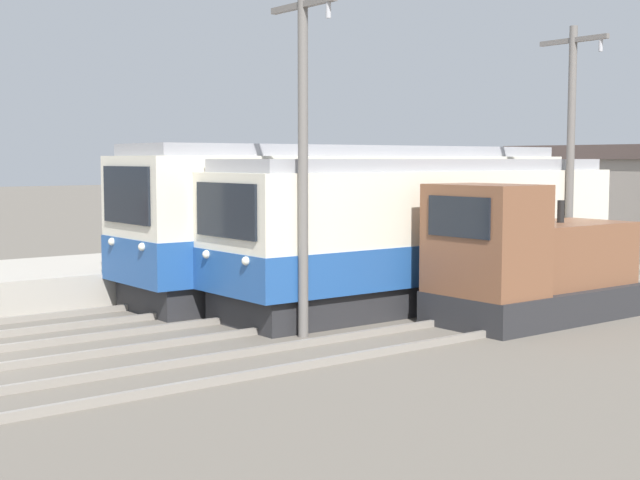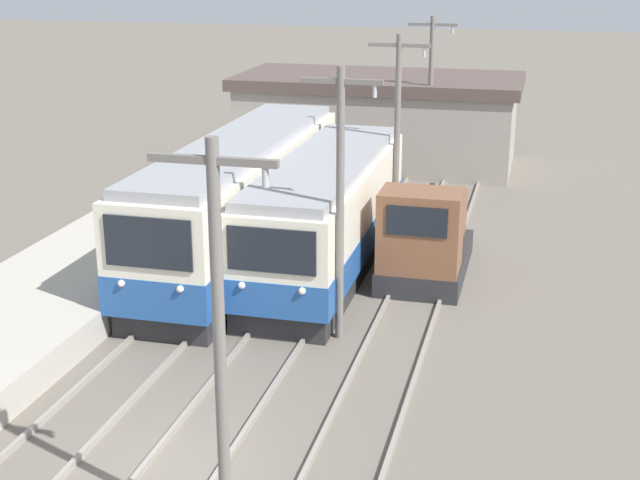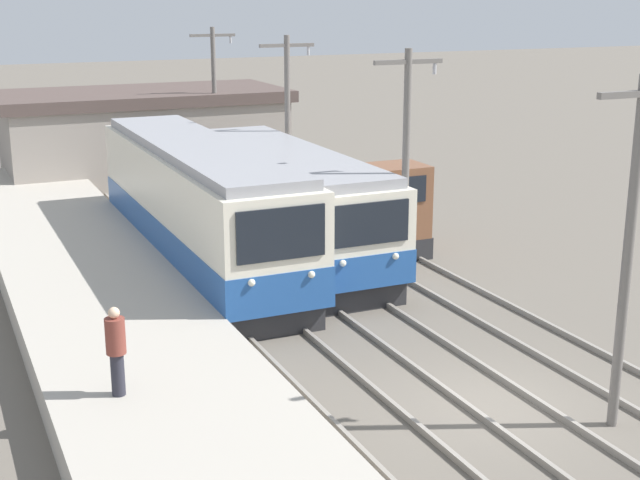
% 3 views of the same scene
% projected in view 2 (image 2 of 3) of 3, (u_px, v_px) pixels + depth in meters
% --- Properties ---
extents(ground_plane, '(200.00, 200.00, 0.00)m').
position_uv_depth(ground_plane, '(172.00, 471.00, 16.82)').
color(ground_plane, '#665E54').
extents(track_left, '(1.54, 60.00, 0.14)m').
position_uv_depth(track_left, '(48.00, 450.00, 17.40)').
color(track_left, gray).
rests_on(track_left, ground).
extents(track_center, '(1.54, 60.00, 0.14)m').
position_uv_depth(track_center, '(181.00, 469.00, 16.75)').
color(track_center, gray).
rests_on(track_center, ground).
extents(commuter_train_left, '(2.84, 13.67, 3.87)m').
position_uv_depth(commuter_train_left, '(242.00, 205.00, 27.74)').
color(commuter_train_left, '#28282B').
rests_on(commuter_train_left, ground).
extents(commuter_train_center, '(2.84, 11.18, 3.52)m').
position_uv_depth(commuter_train_center, '(326.00, 219.00, 26.78)').
color(commuter_train_center, '#28282B').
rests_on(commuter_train_center, ground).
extents(shunting_locomotive, '(2.40, 4.99, 3.00)m').
position_uv_depth(shunting_locomotive, '(426.00, 237.00, 26.52)').
color(shunting_locomotive, '#28282B').
rests_on(shunting_locomotive, ground).
extents(catenary_mast_near, '(2.00, 0.20, 6.82)m').
position_uv_depth(catenary_mast_near, '(220.00, 334.00, 13.74)').
color(catenary_mast_near, slate).
rests_on(catenary_mast_near, ground).
extents(catenary_mast_mid, '(2.00, 0.20, 6.82)m').
position_uv_depth(catenary_mast_mid, '(340.00, 196.00, 21.47)').
color(catenary_mast_mid, slate).
rests_on(catenary_mast_mid, ground).
extents(catenary_mast_far, '(2.00, 0.20, 6.82)m').
position_uv_depth(catenary_mast_far, '(397.00, 130.00, 29.19)').
color(catenary_mast_far, slate).
rests_on(catenary_mast_far, ground).
extents(catenary_mast_distant, '(2.00, 0.20, 6.82)m').
position_uv_depth(catenary_mast_distant, '(430.00, 92.00, 36.91)').
color(catenary_mast_distant, slate).
rests_on(catenary_mast_distant, ground).
extents(station_building, '(12.60, 6.30, 4.02)m').
position_uv_depth(station_building, '(379.00, 119.00, 40.36)').
color(station_building, gray).
rests_on(station_building, ground).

